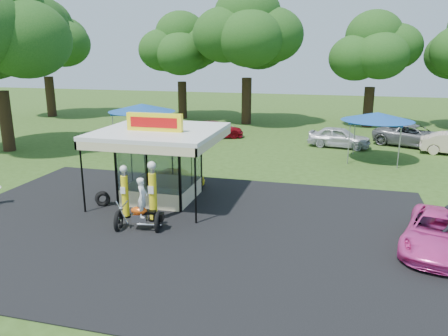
{
  "coord_description": "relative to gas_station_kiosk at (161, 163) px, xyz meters",
  "views": [
    {
      "loc": [
        5.87,
        -13.37,
        6.82
      ],
      "look_at": [
        1.32,
        4.0,
        2.02
      ],
      "focal_mm": 35.0,
      "sensor_mm": 36.0,
      "label": 1
    }
  ],
  "objects": [
    {
      "name": "gas_pump_left",
      "position": [
        -0.54,
        -2.63,
        -0.68
      ],
      "size": [
        0.43,
        0.43,
        2.29
      ],
      "color": "black",
      "rests_on": "ground"
    },
    {
      "name": "kiosk_car",
      "position": [
        -0.0,
        2.21,
        -1.3
      ],
      "size": [
        2.82,
        1.13,
        0.96
      ],
      "primitive_type": "imported",
      "rotation": [
        0.0,
        0.0,
        1.57
      ],
      "color": "yellow",
      "rests_on": "ground"
    },
    {
      "name": "asphalt_apron",
      "position": [
        2.0,
        -2.99,
        -1.76
      ],
      "size": [
        20.0,
        14.0,
        0.04
      ],
      "primitive_type": "cube",
      "color": "black",
      "rests_on": "ground"
    },
    {
      "name": "oak_far_b",
      "position": [
        -7.97,
        24.97,
        4.95
      ],
      "size": [
        8.84,
        8.84,
        10.54
      ],
      "color": "black",
      "rests_on": "ground"
    },
    {
      "name": "gas_station_kiosk",
      "position": [
        0.0,
        0.0,
        0.0
      ],
      "size": [
        5.4,
        5.4,
        4.18
      ],
      "color": "white",
      "rests_on": "ground"
    },
    {
      "name": "bg_car_b",
      "position": [
        -1.74,
        15.54,
        -1.12
      ],
      "size": [
        4.95,
        3.34,
        1.33
      ],
      "primitive_type": "imported",
      "rotation": [
        0.0,
        0.0,
        1.92
      ],
      "color": "maroon",
      "rests_on": "ground"
    },
    {
      "name": "oak_far_c",
      "position": [
        -0.72,
        23.06,
        6.14
      ],
      "size": [
        10.59,
        10.59,
        12.49
      ],
      "color": "black",
      "rests_on": "ground"
    },
    {
      "name": "pink_sedan",
      "position": [
        11.59,
        -2.7,
        -1.12
      ],
      "size": [
        3.4,
        5.19,
        1.33
      ],
      "primitive_type": "imported",
      "rotation": [
        0.0,
        0.0,
        -0.27
      ],
      "color": "#E93FA3",
      "rests_on": "ground"
    },
    {
      "name": "ground",
      "position": [
        2.0,
        -4.99,
        -1.78
      ],
      "size": [
        120.0,
        120.0,
        0.0
      ],
      "primitive_type": "plane",
      "color": "#2E4916",
      "rests_on": "ground"
    },
    {
      "name": "gas_pump_right",
      "position": [
        0.75,
        -2.67,
        -0.56
      ],
      "size": [
        0.48,
        0.48,
        2.55
      ],
      "color": "black",
      "rests_on": "ground"
    },
    {
      "name": "tent_east",
      "position": [
        10.3,
        10.53,
        1.06
      ],
      "size": [
        4.49,
        4.49,
        3.14
      ],
      "rotation": [
        0.0,
        0.0,
        -0.14
      ],
      "color": "gray",
      "rests_on": "ground"
    },
    {
      "name": "oak_far_a",
      "position": [
        -22.23,
        22.74,
        5.77
      ],
      "size": [
        10.02,
        10.02,
        11.88
      ],
      "color": "black",
      "rests_on": "ground"
    },
    {
      "name": "bg_car_a",
      "position": [
        -6.92,
        14.44,
        -0.95
      ],
      "size": [
        5.29,
        3.85,
        1.66
      ],
      "primitive_type": "imported",
      "rotation": [
        0.0,
        0.0,
        1.1
      ],
      "color": "white",
      "rests_on": "ground"
    },
    {
      "name": "spare_tires",
      "position": [
        -2.25,
        -1.55,
        -1.45
      ],
      "size": [
        0.85,
        0.66,
        0.68
      ],
      "rotation": [
        0.0,
        0.0,
        0.31
      ],
      "color": "black",
      "rests_on": "ground"
    },
    {
      "name": "bg_car_c",
      "position": [
        8.09,
        14.19,
        -1.03
      ],
      "size": [
        4.68,
        2.53,
        1.51
      ],
      "primitive_type": "imported",
      "rotation": [
        0.0,
        0.0,
        1.4
      ],
      "color": "silver",
      "rests_on": "ground"
    },
    {
      "name": "oak_far_d",
      "position": [
        10.57,
        24.28,
        4.72
      ],
      "size": [
        8.57,
        8.57,
        10.2
      ],
      "color": "black",
      "rests_on": "ground"
    },
    {
      "name": "bg_car_d",
      "position": [
        13.45,
        15.93,
        -0.99
      ],
      "size": [
        6.31,
        4.67,
        1.59
      ],
      "primitive_type": "imported",
      "rotation": [
        0.0,
        0.0,
        1.17
      ],
      "color": "slate",
      "rests_on": "ground"
    },
    {
      "name": "motorcycle",
      "position": [
        0.7,
        -3.72,
        -0.91
      ],
      "size": [
        1.97,
        1.21,
        2.25
      ],
      "rotation": [
        0.0,
        0.0,
        0.2
      ],
      "color": "black",
      "rests_on": "ground"
    },
    {
      "name": "tent_west",
      "position": [
        -5.52,
        9.92,
        1.19
      ],
      "size": [
        4.7,
        4.7,
        3.28
      ],
      "rotation": [
        0.0,
        0.0,
        0.05
      ],
      "color": "gray",
      "rests_on": "ground"
    }
  ]
}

